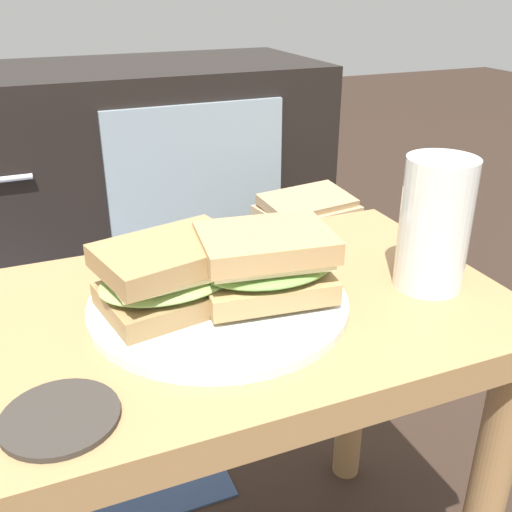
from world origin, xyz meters
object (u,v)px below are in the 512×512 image
at_px(coaster, 60,417).
at_px(paper_bag, 304,276).
at_px(tv_cabinet, 127,184).
at_px(sandwich_back, 265,263).
at_px(plate, 220,304).
at_px(sandwich_front, 172,275).
at_px(beer_glass, 434,226).

bearing_deg(coaster, paper_bag, 49.51).
relative_size(tv_cabinet, sandwich_back, 6.43).
distance_m(plate, coaster, 0.20).
height_order(sandwich_front, paper_bag, sandwich_front).
distance_m(tv_cabinet, coaster, 1.11).
height_order(plate, sandwich_back, sandwich_back).
bearing_deg(coaster, sandwich_back, 25.48).
xyz_separation_m(coaster, paper_bag, (0.54, 0.63, -0.28)).
bearing_deg(sandwich_back, plate, 167.47).
relative_size(plate, paper_bag, 0.72).
relative_size(tv_cabinet, paper_bag, 2.61).
bearing_deg(plate, coaster, -146.41).
xyz_separation_m(plate, coaster, (-0.17, -0.11, -0.00)).
bearing_deg(plate, paper_bag, 54.54).
distance_m(plate, sandwich_back, 0.06).
xyz_separation_m(sandwich_front, paper_bag, (0.41, 0.51, -0.32)).
bearing_deg(paper_bag, tv_cabinet, 123.31).
relative_size(plate, sandwich_front, 1.63).
bearing_deg(paper_bag, sandwich_back, -121.49).
bearing_deg(plate, beer_glass, -9.43).
height_order(tv_cabinet, sandwich_front, tv_cabinet).
bearing_deg(tv_cabinet, sandwich_front, -97.72).
bearing_deg(coaster, tv_cabinet, 76.71).
relative_size(sandwich_front, coaster, 1.78).
relative_size(beer_glass, paper_bag, 0.39).
height_order(sandwich_back, beer_glass, beer_glass).
relative_size(beer_glass, coaster, 1.57).
bearing_deg(sandwich_front, sandwich_back, -12.53).
bearing_deg(sandwich_back, tv_cabinet, 87.80).
xyz_separation_m(plate, sandwich_back, (0.05, -0.01, 0.04)).
distance_m(tv_cabinet, plate, 0.97).
xyz_separation_m(tv_cabinet, sandwich_back, (-0.04, -0.96, 0.22)).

